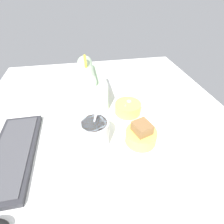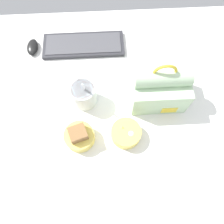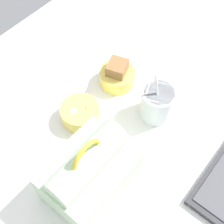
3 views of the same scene
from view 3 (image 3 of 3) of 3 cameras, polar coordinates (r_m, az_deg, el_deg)
desk_surface at (r=92.67cm, az=2.74°, el=-0.87°), size 140.00×110.00×2.00cm
lunch_bag at (r=74.72cm, az=-4.18°, el=-11.18°), size 21.21×16.03×22.00cm
soup_cup at (r=88.89cm, az=8.33°, el=1.76°), size 9.92×9.92×16.48cm
bento_bowl_sandwich at (r=96.75cm, az=0.95°, el=6.75°), size 11.13×11.13×8.32cm
bento_bowl_snacks at (r=89.49cm, az=-5.82°, el=-0.17°), size 11.13×11.13×5.79cm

